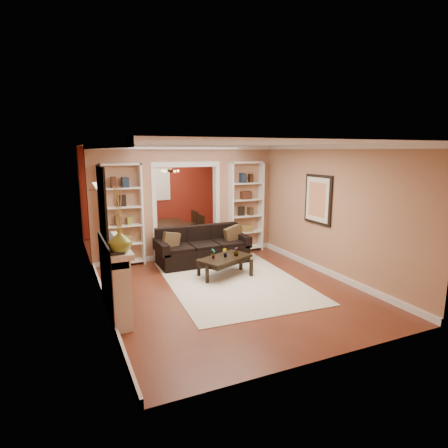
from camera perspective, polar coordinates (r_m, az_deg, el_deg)
name	(u,v)px	position (r m, az deg, el deg)	size (l,w,h in m)	color
floor	(204,269)	(8.32, -2.99, -6.90)	(8.00, 8.00, 0.00)	brown
ceiling	(203,144)	(7.91, -3.20, 12.04)	(8.00, 8.00, 0.00)	white
wall_back	(157,191)	(11.80, -10.15, 5.01)	(8.00, 8.00, 0.00)	#AE7C5C
wall_front	(326,256)	(4.59, 15.32, -4.74)	(8.00, 8.00, 0.00)	#AE7C5C
wall_left	(93,216)	(7.51, -19.32, 1.13)	(8.00, 8.00, 0.00)	#AE7C5C
wall_right	(292,203)	(9.05, 10.33, 3.19)	(8.00, 8.00, 0.00)	#AE7C5C
partition_wall	(186,202)	(9.12, -5.82, 3.37)	(4.50, 0.15, 2.70)	#AE7C5C
red_back_panel	(157,192)	(11.77, -10.11, 4.85)	(4.44, 0.04, 2.64)	maroon
dining_window	(158,184)	(11.71, -10.10, 5.95)	(0.78, 0.03, 0.98)	#8CA5CC
area_rug	(233,281)	(7.57, 1.40, -8.69)	(2.50, 3.50, 0.01)	silver
sofa	(203,246)	(8.65, -3.27, -3.32)	(2.13, 0.92, 0.83)	black
pillow_left	(171,241)	(8.36, -8.07, -2.61)	(0.39, 0.11, 0.39)	brown
pillow_right	(233,235)	(8.88, 1.32, -1.64)	(0.41, 0.12, 0.41)	brown
coffee_table	(225,267)	(7.79, 0.13, -6.53)	(1.10, 0.60, 0.42)	black
plant_left	(213,253)	(7.60, -1.64, -4.48)	(0.11, 0.08, 0.22)	#336626
plant_center	(225,253)	(7.71, 0.13, -4.41)	(0.10, 0.08, 0.18)	#336626
plant_right	(236,251)	(7.81, 1.86, -4.18)	(0.10, 0.10, 0.19)	#336626
bookshelf_left	(122,216)	(8.63, -15.24, 1.25)	(0.90, 0.30, 2.30)	white
bookshelf_right	(246,207)	(9.60, 3.35, 2.59)	(0.90, 0.30, 2.30)	white
fireplace	(116,278)	(6.26, -16.14, -7.89)	(0.32, 1.70, 1.16)	white
vase	(120,241)	(5.43, -15.58, -2.52)	(0.32, 0.32, 0.34)	olive
mirror	(102,202)	(5.97, -18.10, 3.14)	(0.03, 0.95, 1.10)	silver
wall_sconce	(94,188)	(8.00, -19.19, 5.19)	(0.18, 0.18, 0.22)	#FFE0A5
framed_art	(318,200)	(8.21, 14.09, 3.64)	(0.04, 0.85, 1.05)	black
dining_table	(172,233)	(10.64, -7.94, -1.40)	(0.90, 1.61, 0.57)	black
dining_chair_nw	(155,233)	(10.19, -10.45, -1.32)	(0.40, 0.40, 0.81)	black
dining_chair_ne	(194,229)	(10.50, -4.61, -0.75)	(0.41, 0.41, 0.84)	black
dining_chair_sw	(150,228)	(10.76, -11.22, -0.59)	(0.42, 0.42, 0.85)	black
dining_chair_se	(187,225)	(11.05, -5.66, -0.08)	(0.43, 0.43, 0.87)	black
chandelier	(168,171)	(10.49, -8.51, 7.99)	(0.50, 0.50, 0.30)	#3B2A1B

